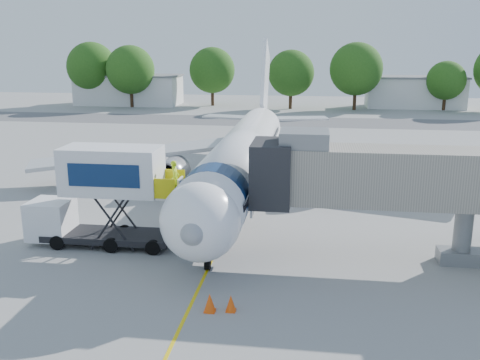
# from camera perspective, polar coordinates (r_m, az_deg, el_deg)

# --- Properties ---
(ground) EXTENTS (160.00, 160.00, 0.00)m
(ground) POSITION_cam_1_polar(r_m,az_deg,el_deg) (35.47, -0.50, -3.32)
(ground) COLOR gray
(ground) RESTS_ON ground
(guidance_line) EXTENTS (0.15, 70.00, 0.01)m
(guidance_line) POSITION_cam_1_polar(r_m,az_deg,el_deg) (35.46, -0.50, -3.31)
(guidance_line) COLOR yellow
(guidance_line) RESTS_ON ground
(taxiway_strip) EXTENTS (120.00, 10.00, 0.01)m
(taxiway_strip) POSITION_cam_1_polar(r_m,az_deg,el_deg) (76.35, 4.05, 6.26)
(taxiway_strip) COLOR #59595B
(taxiway_strip) RESTS_ON ground
(aircraft) EXTENTS (34.17, 37.73, 11.35)m
(aircraft) POSITION_cam_1_polar(r_m,az_deg,el_deg) (38.67, 0.37, 2.69)
(aircraft) COLOR white
(aircraft) RESTS_ON ground
(jet_bridge) EXTENTS (13.90, 3.20, 6.60)m
(jet_bridge) POSITION_cam_1_polar(r_m,az_deg,el_deg) (27.38, 14.09, 0.32)
(jet_bridge) COLOR #A29B8A
(jet_bridge) RESTS_ON ground
(catering_hiloader) EXTENTS (8.50, 2.44, 5.50)m
(catering_hiloader) POSITION_cam_1_polar(r_m,az_deg,el_deg) (29.78, -14.52, -1.73)
(catering_hiloader) COLOR black
(catering_hiloader) RESTS_ON ground
(ground_tug) EXTENTS (4.03, 2.42, 1.53)m
(ground_tug) POSITION_cam_1_polar(r_m,az_deg,el_deg) (20.38, 5.05, -15.06)
(ground_tug) COLOR white
(ground_tug) RESTS_ON ground
(safety_cone_a) EXTENTS (0.51, 0.51, 0.80)m
(safety_cone_a) POSITION_cam_1_polar(r_m,az_deg,el_deg) (22.70, -3.24, -12.95)
(safety_cone_a) COLOR #F3500C
(safety_cone_a) RESTS_ON ground
(safety_cone_b) EXTENTS (0.45, 0.45, 0.71)m
(safety_cone_b) POSITION_cam_1_polar(r_m,az_deg,el_deg) (22.71, -0.98, -13.03)
(safety_cone_b) COLOR #F3500C
(safety_cone_b) RESTS_ON ground
(outbuilding_left) EXTENTS (18.40, 8.40, 5.30)m
(outbuilding_left) POSITION_cam_1_polar(r_m,az_deg,el_deg) (99.37, -11.74, 9.43)
(outbuilding_left) COLOR silver
(outbuilding_left) RESTS_ON ground
(outbuilding_right) EXTENTS (16.40, 7.40, 5.30)m
(outbuilding_right) POSITION_cam_1_polar(r_m,az_deg,el_deg) (97.29, 18.10, 8.93)
(outbuilding_right) COLOR silver
(outbuilding_right) RESTS_ON ground
(tree_a) EXTENTS (8.64, 8.64, 11.02)m
(tree_a) POSITION_cam_1_polar(r_m,az_deg,el_deg) (99.59, -15.54, 11.55)
(tree_a) COLOR #382314
(tree_a) RESTS_ON ground
(tree_b) EXTENTS (8.22, 8.22, 10.48)m
(tree_b) POSITION_cam_1_polar(r_m,az_deg,el_deg) (94.72, -11.62, 11.45)
(tree_b) COLOR #382314
(tree_b) RESTS_ON ground
(tree_c) EXTENTS (7.95, 7.95, 10.13)m
(tree_c) POSITION_cam_1_polar(r_m,az_deg,el_deg) (95.36, -2.99, 11.61)
(tree_c) COLOR #382314
(tree_c) RESTS_ON ground
(tree_d) EXTENTS (7.65, 7.65, 9.76)m
(tree_d) POSITION_cam_1_polar(r_m,az_deg,el_deg) (90.90, 5.47, 11.28)
(tree_d) COLOR #382314
(tree_d) RESTS_ON ground
(tree_e) EXTENTS (8.60, 8.60, 10.97)m
(tree_e) POSITION_cam_1_polar(r_m,az_deg,el_deg) (90.92, 12.29, 11.49)
(tree_e) COLOR #382314
(tree_e) RESTS_ON ground
(tree_f) EXTENTS (6.28, 6.28, 8.01)m
(tree_f) POSITION_cam_1_polar(r_m,az_deg,el_deg) (94.63, 21.13, 9.88)
(tree_f) COLOR #382314
(tree_f) RESTS_ON ground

